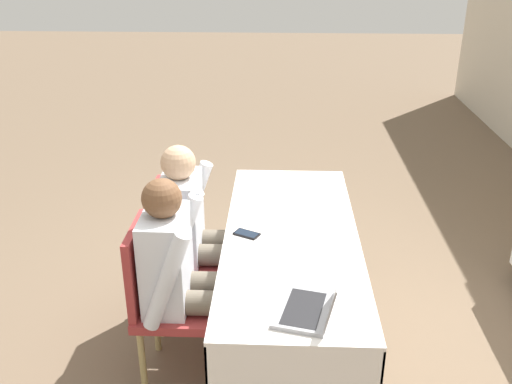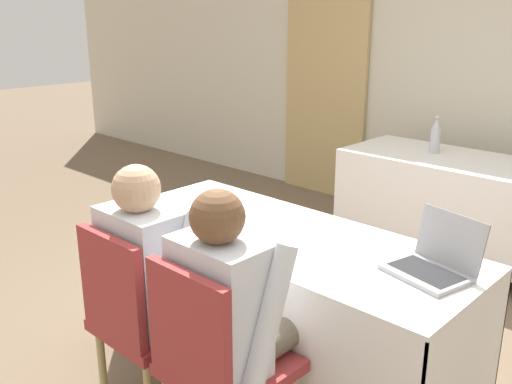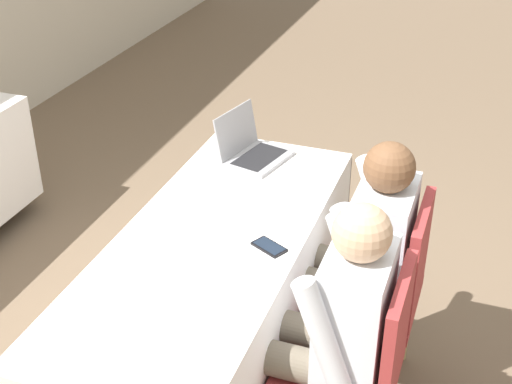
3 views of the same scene
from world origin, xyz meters
name	(u,v)px [view 1 (image 1 of 3)]	position (x,y,z in m)	size (l,w,h in m)	color
ground_plane	(288,346)	(0.00, 0.00, 0.00)	(24.00, 24.00, 0.00)	brown
conference_table_near	(291,264)	(0.00, 0.00, 0.57)	(1.84, 0.73, 0.76)	white
laptop	(313,305)	(0.71, 0.08, 0.80)	(0.36, 0.33, 0.23)	#99999E
cell_phone	(247,234)	(0.01, -0.24, 0.76)	(0.13, 0.16, 0.01)	black
paper_beside_laptop	(289,231)	(-0.04, -0.01, 0.76)	(0.24, 0.31, 0.00)	white
chair_near_left	(179,250)	(-0.24, -0.67, 0.51)	(0.44, 0.44, 0.91)	tan
chair_near_right	(164,295)	(0.24, -0.67, 0.51)	(0.44, 0.44, 0.91)	tan
person_checkered_shirt	(195,227)	(-0.24, -0.57, 0.67)	(0.50, 0.52, 1.17)	#665B4C
person_white_shirt	(182,270)	(0.24, -0.57, 0.67)	(0.50, 0.52, 1.17)	#665B4C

